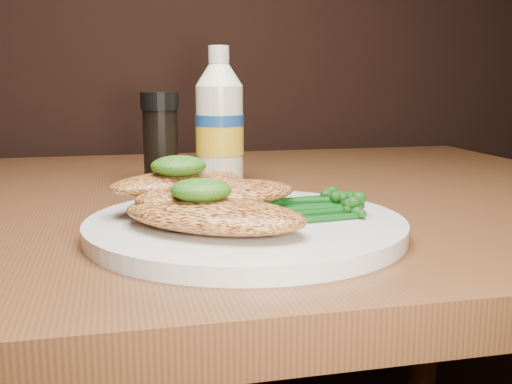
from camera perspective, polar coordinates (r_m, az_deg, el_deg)
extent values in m
cylinder|color=silver|center=(0.55, -0.97, -3.22)|extent=(0.29, 0.29, 0.01)
ellipsoid|color=#DE8B46|center=(0.51, -3.98, -2.14)|extent=(0.18, 0.17, 0.03)
ellipsoid|color=#DE8B46|center=(0.55, -3.60, -0.22)|extent=(0.17, 0.11, 0.02)
ellipsoid|color=#DE8B46|center=(0.58, -7.39, 0.88)|extent=(0.15, 0.11, 0.02)
ellipsoid|color=black|center=(0.51, -5.14, 0.18)|extent=(0.07, 0.06, 0.02)
ellipsoid|color=black|center=(0.57, -7.21, 2.41)|extent=(0.06, 0.05, 0.02)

